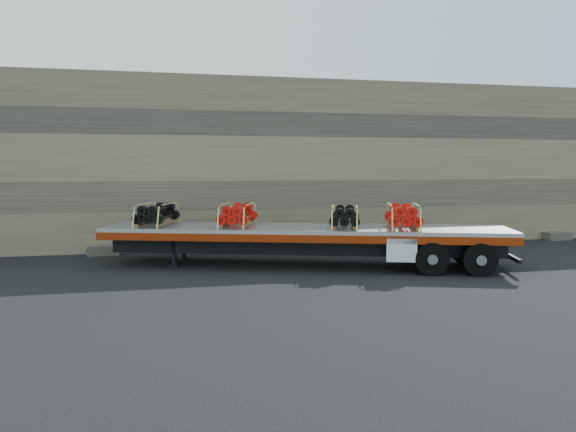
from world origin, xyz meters
name	(u,v)px	position (x,y,z in m)	size (l,w,h in m)	color
ground	(342,268)	(0.00, 0.00, 0.00)	(120.00, 120.00, 0.00)	black
rock_wall	(296,164)	(0.00, 6.50, 3.50)	(44.00, 3.00, 7.00)	#7A6B54
trailer	(305,247)	(-1.15, 0.56, 0.67)	(13.48, 2.59, 1.35)	#B5B7BD
bundle_front	(157,215)	(-5.98, 2.23, 1.71)	(1.01, 2.02, 0.72)	black
bundle_midfront	(238,215)	(-3.31, 1.30, 1.71)	(1.03, 2.05, 0.73)	red
bundle_midrear	(345,217)	(0.12, 0.12, 1.69)	(0.96, 1.92, 0.68)	black
bundle_rear	(403,217)	(1.93, -0.50, 1.72)	(1.06, 2.11, 0.75)	red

